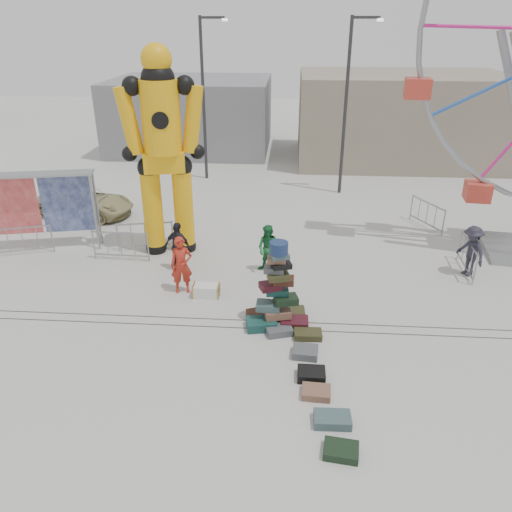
# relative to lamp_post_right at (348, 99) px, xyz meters

# --- Properties ---
(ground) EXTENTS (90.00, 90.00, 0.00)m
(ground) POSITION_rel_lamp_post_right_xyz_m (-3.09, -13.00, -4.48)
(ground) COLOR #9E9E99
(ground) RESTS_ON ground
(track_line_near) EXTENTS (40.00, 0.04, 0.01)m
(track_line_near) POSITION_rel_lamp_post_right_xyz_m (-3.09, -12.40, -4.48)
(track_line_near) COLOR #47443F
(track_line_near) RESTS_ON ground
(track_line_far) EXTENTS (40.00, 0.04, 0.01)m
(track_line_far) POSITION_rel_lamp_post_right_xyz_m (-3.09, -12.00, -4.48)
(track_line_far) COLOR #47443F
(track_line_far) RESTS_ON ground
(building_right) EXTENTS (12.00, 8.00, 5.00)m
(building_right) POSITION_rel_lamp_post_right_xyz_m (3.91, 7.00, -1.98)
(building_right) COLOR gray
(building_right) RESTS_ON ground
(building_left) EXTENTS (10.00, 8.00, 4.40)m
(building_left) POSITION_rel_lamp_post_right_xyz_m (-9.09, 9.00, -2.28)
(building_left) COLOR gray
(building_left) RESTS_ON ground
(lamp_post_right) EXTENTS (1.41, 0.25, 8.00)m
(lamp_post_right) POSITION_rel_lamp_post_right_xyz_m (0.00, 0.00, 0.00)
(lamp_post_right) COLOR #2D2D30
(lamp_post_right) RESTS_ON ground
(lamp_post_left) EXTENTS (1.41, 0.25, 8.00)m
(lamp_post_left) POSITION_rel_lamp_post_right_xyz_m (-7.00, 2.00, 0.00)
(lamp_post_left) COLOR #2D2D30
(lamp_post_left) RESTS_ON ground
(suitcase_tower) EXTENTS (1.81, 1.60, 2.55)m
(suitcase_tower) POSITION_rel_lamp_post_right_xyz_m (-2.82, -12.09, -3.77)
(suitcase_tower) COLOR #174641
(suitcase_tower) RESTS_ON ground
(crash_test_dummy) EXTENTS (2.96, 1.30, 7.42)m
(crash_test_dummy) POSITION_rel_lamp_post_right_xyz_m (-6.91, -7.41, -0.57)
(crash_test_dummy) COLOR black
(crash_test_dummy) RESTS_ON ground
(banner_scaffold) EXTENTS (4.09, 1.51, 2.92)m
(banner_scaffold) POSITION_rel_lamp_post_right_xyz_m (-11.58, -7.59, -2.29)
(banner_scaffold) COLOR gray
(banner_scaffold) RESTS_ON ground
(steamer_trunk) EXTENTS (0.81, 0.47, 0.38)m
(steamer_trunk) POSITION_rel_lamp_post_right_xyz_m (-5.06, -10.68, -4.29)
(steamer_trunk) COLOR silver
(steamer_trunk) RESTS_ON ground
(row_case_0) EXTENTS (0.77, 0.49, 0.19)m
(row_case_0) POSITION_rel_lamp_post_right_xyz_m (-1.94, -12.73, -4.39)
(row_case_0) COLOR #38371C
(row_case_0) RESTS_ON ground
(row_case_1) EXTENTS (0.70, 0.60, 0.21)m
(row_case_1) POSITION_rel_lamp_post_right_xyz_m (-2.04, -13.54, -4.38)
(row_case_1) COLOR #525659
(row_case_1) RESTS_ON ground
(row_case_2) EXTENTS (0.67, 0.53, 0.23)m
(row_case_2) POSITION_rel_lamp_post_right_xyz_m (-1.90, -14.43, -4.37)
(row_case_2) COLOR black
(row_case_2) RESTS_ON ground
(row_case_3) EXTENTS (0.68, 0.54, 0.18)m
(row_case_3) POSITION_rel_lamp_post_right_xyz_m (-1.81, -15.04, -4.39)
(row_case_3) COLOR brown
(row_case_3) RESTS_ON ground
(row_case_4) EXTENTS (0.81, 0.52, 0.21)m
(row_case_4) POSITION_rel_lamp_post_right_xyz_m (-1.50, -15.89, -4.38)
(row_case_4) COLOR #415A5E
(row_case_4) RESTS_ON ground
(row_case_5) EXTENTS (0.76, 0.61, 0.19)m
(row_case_5) POSITION_rel_lamp_post_right_xyz_m (-1.38, -16.73, -4.39)
(row_case_5) COLOR black
(row_case_5) RESTS_ON ground
(barricade_dummy_a) EXTENTS (1.94, 0.69, 1.10)m
(barricade_dummy_a) POSITION_rel_lamp_post_right_xyz_m (-12.20, -8.12, -3.93)
(barricade_dummy_a) COLOR gray
(barricade_dummy_a) RESTS_ON ground
(barricade_dummy_b) EXTENTS (2.00, 0.18, 1.10)m
(barricade_dummy_b) POSITION_rel_lamp_post_right_xyz_m (-8.49, -8.34, -3.93)
(barricade_dummy_b) COLOR gray
(barricade_dummy_b) RESTS_ON ground
(barricade_dummy_c) EXTENTS (1.98, 0.51, 1.10)m
(barricade_dummy_c) POSITION_rel_lamp_post_right_xyz_m (-7.86, -7.40, -3.93)
(barricade_dummy_c) COLOR gray
(barricade_dummy_c) RESTS_ON ground
(barricade_wheel_front) EXTENTS (0.19, 2.00, 1.10)m
(barricade_wheel_front) POSITION_rel_lamp_post_right_xyz_m (3.52, -8.37, -3.93)
(barricade_wheel_front) COLOR gray
(barricade_wheel_front) RESTS_ON ground
(barricade_wheel_back) EXTENTS (0.97, 1.84, 1.10)m
(barricade_wheel_back) POSITION_rel_lamp_post_right_xyz_m (3.11, -4.37, -3.93)
(barricade_wheel_back) COLOR gray
(barricade_wheel_back) RESTS_ON ground
(pedestrian_red) EXTENTS (0.77, 0.59, 1.86)m
(pedestrian_red) POSITION_rel_lamp_post_right_xyz_m (-5.84, -10.46, -3.55)
(pedestrian_red) COLOR #A92618
(pedestrian_red) RESTS_ON ground
(pedestrian_green) EXTENTS (1.02, 0.93, 1.69)m
(pedestrian_green) POSITION_rel_lamp_post_right_xyz_m (-3.21, -8.89, -3.64)
(pedestrian_green) COLOR #1A6831
(pedestrian_green) RESTS_ON ground
(pedestrian_black) EXTENTS (1.09, 0.78, 1.72)m
(pedestrian_black) POSITION_rel_lamp_post_right_xyz_m (-6.27, -8.93, -3.62)
(pedestrian_black) COLOR black
(pedestrian_black) RESTS_ON ground
(pedestrian_grey) EXTENTS (1.07, 1.30, 1.76)m
(pedestrian_grey) POSITION_rel_lamp_post_right_xyz_m (3.50, -8.64, -3.60)
(pedestrian_grey) COLOR #22212C
(pedestrian_grey) RESTS_ON ground
(parked_suv) EXTENTS (4.54, 2.75, 1.18)m
(parked_suv) POSITION_rel_lamp_post_right_xyz_m (-11.49, -4.00, -3.89)
(parked_suv) COLOR tan
(parked_suv) RESTS_ON ground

